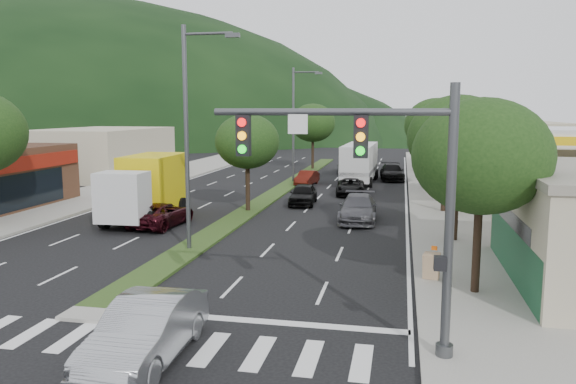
% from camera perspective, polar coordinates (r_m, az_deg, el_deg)
% --- Properties ---
extents(ground, '(160.00, 160.00, 0.00)m').
position_cam_1_polar(ground, '(19.26, -18.87, -11.39)').
color(ground, black).
rests_on(ground, ground).
extents(sidewalk_right, '(5.00, 90.00, 0.15)m').
position_cam_1_polar(sidewalk_right, '(41.17, 15.68, -0.77)').
color(sidewalk_right, gray).
rests_on(sidewalk_right, ground).
extents(sidewalk_left, '(6.00, 90.00, 0.15)m').
position_cam_1_polar(sidewalk_left, '(46.76, -17.25, 0.22)').
color(sidewalk_left, gray).
rests_on(sidewalk_left, ground).
extents(median, '(1.60, 56.00, 0.12)m').
position_cam_1_polar(median, '(45.01, -0.68, 0.28)').
color(median, '#263E16').
rests_on(median, ground).
extents(crosswalk, '(19.00, 2.20, 0.01)m').
position_cam_1_polar(crosswalk, '(17.68, -22.22, -13.35)').
color(crosswalk, silver).
rests_on(crosswalk, ground).
extents(traffic_signal, '(6.12, 0.40, 7.00)m').
position_cam_1_polar(traffic_signal, '(14.14, 9.92, 1.28)').
color(traffic_signal, '#47494C').
rests_on(traffic_signal, ground).
extents(gas_canopy, '(12.20, 8.20, 5.25)m').
position_cam_1_polar(gas_canopy, '(38.81, 25.91, 4.97)').
color(gas_canopy, silver).
rests_on(gas_canopy, ground).
extents(bldg_left_far, '(9.00, 14.00, 4.60)m').
position_cam_1_polar(bldg_left_far, '(57.27, -18.31, 3.84)').
color(bldg_left_far, '#B0A88C').
rests_on(bldg_left_far, ground).
extents(bldg_right_far, '(10.00, 16.00, 5.20)m').
position_cam_1_polar(bldg_right_far, '(60.54, 21.13, 4.20)').
color(bldg_right_far, '#B0A88C').
rests_on(bldg_right_far, ground).
extents(hill_far, '(176.00, 132.00, 82.00)m').
position_cam_1_polar(hill_far, '(154.27, -24.05, 5.23)').
color(hill_far, black).
rests_on(hill_far, ground).
extents(tree_r_a, '(4.60, 4.60, 6.63)m').
position_cam_1_polar(tree_r_a, '(19.80, 19.05, 3.44)').
color(tree_r_a, black).
rests_on(tree_r_a, sidewalk_right).
extents(tree_r_b, '(4.80, 4.80, 6.94)m').
position_cam_1_polar(tree_r_b, '(27.72, 16.94, 5.25)').
color(tree_r_b, black).
rests_on(tree_r_b, sidewalk_right).
extents(tree_r_c, '(4.40, 4.40, 6.48)m').
position_cam_1_polar(tree_r_c, '(35.70, 15.73, 5.43)').
color(tree_r_c, black).
rests_on(tree_r_c, sidewalk_right).
extents(tree_r_d, '(5.00, 5.00, 7.17)m').
position_cam_1_polar(tree_r_d, '(45.66, 14.85, 6.57)').
color(tree_r_d, black).
rests_on(tree_r_d, sidewalk_right).
extents(tree_r_e, '(4.60, 4.60, 6.71)m').
position_cam_1_polar(tree_r_e, '(55.65, 14.26, 6.56)').
color(tree_r_e, black).
rests_on(tree_r_e, sidewalk_right).
extents(tree_med_near, '(4.00, 4.00, 6.02)m').
position_cam_1_polar(tree_med_near, '(34.91, -4.16, 5.14)').
color(tree_med_near, black).
rests_on(tree_med_near, median).
extents(tree_med_far, '(4.80, 4.80, 6.94)m').
position_cam_1_polar(tree_med_far, '(60.32, 2.54, 7.03)').
color(tree_med_far, black).
rests_on(tree_med_far, median).
extents(streetlight_near, '(2.60, 0.25, 10.00)m').
position_cam_1_polar(streetlight_near, '(25.31, -9.87, 6.46)').
color(streetlight_near, '#47494C').
rests_on(streetlight_near, ground).
extents(streetlight_mid, '(2.60, 0.25, 10.00)m').
position_cam_1_polar(streetlight_mid, '(49.44, 0.78, 7.42)').
color(streetlight_mid, '#47494C').
rests_on(streetlight_mid, ground).
extents(sedan_silver, '(1.83, 4.95, 1.62)m').
position_cam_1_polar(sedan_silver, '(15.08, -14.21, -13.49)').
color(sedan_silver, '#9C9FA3').
rests_on(sedan_silver, ground).
extents(suv_maroon, '(2.54, 4.88, 1.31)m').
position_cam_1_polar(suv_maroon, '(31.66, -12.75, -2.25)').
color(suv_maroon, '#330B12').
rests_on(suv_maroon, ground).
extents(car_queue_a, '(1.87, 4.21, 1.41)m').
position_cam_1_polar(car_queue_a, '(38.00, 1.55, -0.23)').
color(car_queue_a, black).
rests_on(car_queue_a, ground).
extents(car_queue_b, '(2.25, 5.22, 1.50)m').
position_cam_1_polar(car_queue_b, '(32.59, 7.13, -1.65)').
color(car_queue_b, '#4B4A4F').
rests_on(car_queue_b, ground).
extents(car_queue_c, '(1.72, 3.82, 1.22)m').
position_cam_1_polar(car_queue_c, '(48.02, 1.94, 1.44)').
color(car_queue_c, '#55150E').
rests_on(car_queue_c, ground).
extents(car_queue_d, '(2.35, 4.57, 1.24)m').
position_cam_1_polar(car_queue_d, '(42.57, 6.36, 0.52)').
color(car_queue_d, black).
rests_on(car_queue_d, ground).
extents(car_queue_e, '(2.20, 4.48, 1.47)m').
position_cam_1_polar(car_queue_e, '(57.56, 5.92, 2.67)').
color(car_queue_e, '#54545A').
rests_on(car_queue_e, ground).
extents(car_queue_f, '(2.48, 5.18, 1.46)m').
position_cam_1_polar(car_queue_f, '(52.33, 10.53, 2.00)').
color(car_queue_f, black).
rests_on(car_queue_f, ground).
extents(box_truck, '(3.20, 7.64, 3.72)m').
position_cam_1_polar(box_truck, '(33.68, -14.03, 0.23)').
color(box_truck, silver).
rests_on(box_truck, ground).
extents(motorhome, '(3.02, 8.90, 3.39)m').
position_cam_1_polar(motorhome, '(49.96, 7.29, 3.02)').
color(motorhome, beige).
rests_on(motorhome, ground).
extents(a_frame_sign, '(0.70, 0.76, 1.31)m').
position_cam_1_polar(a_frame_sign, '(21.54, 14.36, -7.07)').
color(a_frame_sign, tan).
rests_on(a_frame_sign, sidewalk_right).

